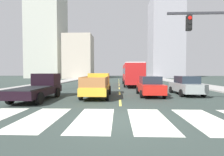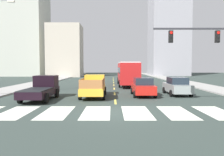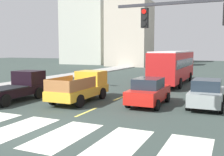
{
  "view_description": "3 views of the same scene",
  "coord_description": "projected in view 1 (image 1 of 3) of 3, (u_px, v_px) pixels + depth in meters",
  "views": [
    {
      "loc": [
        -0.13,
        -7.34,
        2.11
      ],
      "look_at": [
        -1.01,
        15.99,
        1.23
      ],
      "focal_mm": 26.81,
      "sensor_mm": 36.0,
      "label": 1
    },
    {
      "loc": [
        -0.27,
        -13.13,
        2.8
      ],
      "look_at": [
        -0.28,
        10.28,
        1.52
      ],
      "focal_mm": 35.25,
      "sensor_mm": 36.0,
      "label": 2
    },
    {
      "loc": [
        7.37,
        -9.04,
        3.51
      ],
      "look_at": [
        -1.91,
        11.82,
        1.09
      ],
      "focal_mm": 43.42,
      "sensor_mm": 36.0,
      "label": 3
    }
  ],
  "objects": [
    {
      "name": "crosswalk_stripe_3",
      "position": [
        94.0,
        119.0,
        7.45
      ],
      "size": [
        1.67,
        3.97,
        0.01
      ],
      "primitive_type": "cube",
      "color": "silver",
      "rests_on": "ground"
    },
    {
      "name": "pickup_stakebed",
      "position": [
        97.0,
        85.0,
        14.3
      ],
      "size": [
        2.18,
        5.2,
        1.96
      ],
      "rotation": [
        0.0,
        0.0,
        0.0
      ],
      "color": "gold",
      "rests_on": "ground"
    },
    {
      "name": "lane_dash_4",
      "position": [
        119.0,
        83.0,
        31.37
      ],
      "size": [
        0.16,
        2.4,
        0.01
      ],
      "primitive_type": "cube",
      "color": "#E3D151",
      "rests_on": "ground"
    },
    {
      "name": "lane_dash_2",
      "position": [
        119.0,
        88.0,
        21.38
      ],
      "size": [
        0.16,
        2.4,
        0.01
      ],
      "primitive_type": "cube",
      "color": "#E3D151",
      "rests_on": "ground"
    },
    {
      "name": "ground_plane",
      "position": [
        121.0,
        119.0,
        7.4
      ],
      "size": [
        160.0,
        160.0,
        0.0
      ],
      "primitive_type": "plane",
      "color": "#303C38"
    },
    {
      "name": "crosswalk_stripe_5",
      "position": [
        205.0,
        120.0,
        7.26
      ],
      "size": [
        1.67,
        3.97,
        0.01
      ],
      "primitive_type": "cube",
      "color": "silver",
      "rests_on": "ground"
    },
    {
      "name": "lane_dash_5",
      "position": [
        119.0,
        81.0,
        36.36
      ],
      "size": [
        0.16,
        2.4,
        0.01
      ],
      "primitive_type": "cube",
      "color": "#E3D151",
      "rests_on": "ground"
    },
    {
      "name": "lane_dash_7",
      "position": [
        119.0,
        79.0,
        46.35
      ],
      "size": [
        0.16,
        2.4,
        0.01
      ],
      "primitive_type": "cube",
      "color": "#E3D151",
      "rests_on": "ground"
    },
    {
      "name": "tower_tall_centre",
      "position": [
        47.0,
        36.0,
        58.26
      ],
      "size": [
        11.11,
        11.27,
        29.48
      ],
      "primitive_type": "cube",
      "color": "#AAAEA1",
      "rests_on": "ground"
    },
    {
      "name": "sidewalk_right",
      "position": [
        200.0,
        85.0,
        24.92
      ],
      "size": [
        3.66,
        110.0,
        0.15
      ],
      "primitive_type": "cube",
      "color": "#9B9995",
      "rests_on": "ground"
    },
    {
      "name": "sedan_far",
      "position": [
        186.0,
        85.0,
        15.2
      ],
      "size": [
        2.02,
        4.4,
        1.72
      ],
      "rotation": [
        0.0,
        0.0,
        -0.03
      ],
      "color": "gray",
      "rests_on": "ground"
    },
    {
      "name": "sedan_near_left",
      "position": [
        150.0,
        86.0,
        14.6
      ],
      "size": [
        2.02,
        4.4,
        1.72
      ],
      "rotation": [
        0.0,
        0.0,
        -0.01
      ],
      "color": "red",
      "rests_on": "ground"
    },
    {
      "name": "block_mid_right",
      "position": [
        79.0,
        57.0,
        52.4
      ],
      "size": [
        8.6,
        7.25,
        13.48
      ],
      "primitive_type": "cube",
      "color": "#B4AA98",
      "rests_on": "ground"
    },
    {
      "name": "pickup_dark",
      "position": [
        40.0,
        87.0,
        12.79
      ],
      "size": [
        2.18,
        5.2,
        1.96
      ],
      "rotation": [
        0.0,
        0.0,
        0.06
      ],
      "color": "black",
      "rests_on": "ground"
    },
    {
      "name": "lane_dash_6",
      "position": [
        119.0,
        80.0,
        41.35
      ],
      "size": [
        0.16,
        2.4,
        0.01
      ],
      "primitive_type": "cube",
      "color": "#E3D151",
      "rests_on": "ground"
    },
    {
      "name": "crosswalk_stripe_2",
      "position": [
        41.0,
        118.0,
        7.54
      ],
      "size": [
        1.67,
        3.97,
        0.01
      ],
      "primitive_type": "cube",
      "color": "silver",
      "rests_on": "ground"
    },
    {
      "name": "lane_dash_3",
      "position": [
        119.0,
        85.0,
        26.37
      ],
      "size": [
        0.16,
        2.4,
        0.01
      ],
      "primitive_type": "cube",
      "color": "#E3D151",
      "rests_on": "ground"
    },
    {
      "name": "city_bus",
      "position": [
        132.0,
        73.0,
        25.49
      ],
      "size": [
        2.72,
        10.8,
        3.32
      ],
      "rotation": [
        0.0,
        0.0,
        0.03
      ],
      "color": "red",
      "rests_on": "ground"
    },
    {
      "name": "crosswalk_stripe_4",
      "position": [
        149.0,
        119.0,
        7.35
      ],
      "size": [
        1.67,
        3.97,
        0.01
      ],
      "primitive_type": "cube",
      "color": "silver",
      "rests_on": "ground"
    },
    {
      "name": "block_mid_left",
      "position": [
        165.0,
        39.0,
        59.62
      ],
      "size": [
        10.6,
        10.93,
        27.94
      ],
      "primitive_type": "cube",
      "color": "gray",
      "rests_on": "ground"
    },
    {
      "name": "lane_dash_1",
      "position": [
        120.0,
        93.0,
        16.39
      ],
      "size": [
        0.16,
        2.4,
        0.01
      ],
      "primitive_type": "cube",
      "color": "#E3D151",
      "rests_on": "ground"
    },
    {
      "name": "sidewalk_left",
      "position": [
        42.0,
        85.0,
        25.82
      ],
      "size": [
        3.66,
        110.0,
        0.15
      ],
      "primitive_type": "cube",
      "color": "#9B9995",
      "rests_on": "ground"
    },
    {
      "name": "lane_dash_0",
      "position": [
        120.0,
        103.0,
        11.39
      ],
      "size": [
        0.16,
        2.4,
        0.01
      ],
      "primitive_type": "cube",
      "color": "#E3D151",
      "rests_on": "ground"
    }
  ]
}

